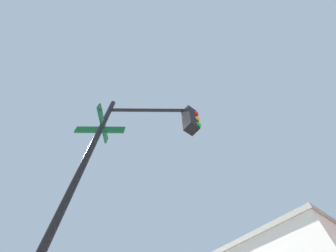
# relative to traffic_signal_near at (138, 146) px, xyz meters

# --- Properties ---
(traffic_signal_near) EXTENTS (1.83, 2.32, 6.23)m
(traffic_signal_near) POSITION_rel_traffic_signal_near_xyz_m (0.00, 0.00, 0.00)
(traffic_signal_near) COLOR black
(traffic_signal_near) RESTS_ON ground_plane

